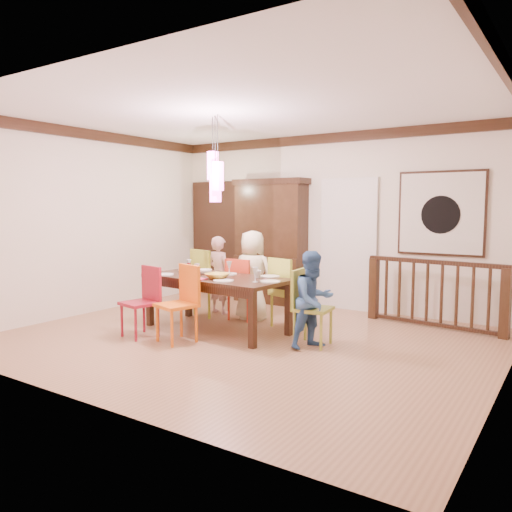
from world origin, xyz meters
The scene contains 37 objects.
floor centered at (0.00, 0.00, 0.00)m, with size 6.00×6.00×0.00m, color #976949.
ceiling centered at (0.00, 0.00, 2.90)m, with size 6.00×6.00×0.00m, color white.
wall_back centered at (0.00, 2.50, 1.45)m, with size 6.00×6.00×0.00m, color silver.
wall_left centered at (-3.00, 0.00, 1.45)m, with size 5.00×5.00×0.00m, color silver.
wall_right centered at (3.00, 0.00, 1.45)m, with size 5.00×5.00×0.00m, color silver.
crown_molding centered at (0.00, 0.00, 2.82)m, with size 6.00×5.00×0.16m, color black, non-canonical shape.
panel_door centered at (-2.40, 2.45, 1.05)m, with size 1.04×0.07×2.24m, color black.
white_doorway centered at (0.35, 2.46, 1.05)m, with size 0.97×0.05×2.22m, color silver.
painting centered at (1.80, 2.46, 1.60)m, with size 1.25×0.06×1.25m.
pendant_cluster centered at (-0.59, 0.15, 2.11)m, with size 0.27×0.21×1.14m.
dining_table centered at (-0.59, 0.15, 0.66)m, with size 2.11×1.09×0.75m.
chair_far_left centered at (-1.26, 0.88, 0.60)m, with size 0.57×0.57×1.04m.
chair_far_mid centered at (-0.65, 0.91, 0.53)m, with size 0.43×0.43×0.93m.
chair_far_right centered at (0.15, 0.88, 0.57)m, with size 0.55×0.55×0.99m.
chair_near_left centered at (-1.22, -0.67, 0.52)m, with size 0.49×0.49×0.92m.
chair_near_mid centered at (-0.65, -0.59, 0.55)m, with size 0.54×0.54×0.96m.
chair_end_right centered at (0.85, 0.22, 0.53)m, with size 0.46×0.46×0.93m.
china_hutch centered at (-1.04, 2.30, 1.09)m, with size 1.38×0.46×2.18m.
balustrade centered at (1.87, 1.95, 0.50)m, with size 1.98×0.31×0.96m.
person_far_left centered at (-1.24, 1.06, 0.62)m, with size 0.45×0.30×1.23m, color beige.
person_far_mid centered at (-0.53, 0.95, 0.67)m, with size 0.66×0.43×1.35m, color beige.
person_end_right centered at (0.91, 0.11, 0.59)m, with size 0.57×0.45×1.18m, color #38629D.
serving_bowl centered at (-0.44, -0.02, 0.79)m, with size 0.30×0.30×0.07m, color gold.
small_bowl centered at (-0.87, 0.24, 0.78)m, with size 0.21×0.21×0.07m, color white.
cup_left centered at (-0.96, 0.06, 0.80)m, with size 0.13×0.13×0.10m, color silver.
cup_right centered at (-0.04, 0.33, 0.80)m, with size 0.11×0.11×0.10m, color silver.
plate_far_left centered at (-1.36, 0.42, 0.76)m, with size 0.26×0.26×0.01m, color white.
plate_far_mid centered at (-0.58, 0.39, 0.76)m, with size 0.26×0.26×0.01m, color white.
plate_far_right centered at (0.05, 0.51, 0.76)m, with size 0.26×0.26×0.01m, color white.
plate_near_left centered at (-1.28, -0.14, 0.76)m, with size 0.26×0.26×0.01m, color white.
plate_near_mid centered at (-0.24, -0.16, 0.76)m, with size 0.26×0.26×0.01m, color white.
plate_end_right centered at (0.29, 0.12, 0.76)m, with size 0.26×0.26×0.01m, color white.
wine_glass_a centered at (-1.17, 0.25, 0.84)m, with size 0.08×0.08×0.19m, color #590C19, non-canonical shape.
wine_glass_b centered at (-0.52, 0.36, 0.84)m, with size 0.08×0.08×0.19m, color silver, non-canonical shape.
wine_glass_c centered at (-0.71, -0.11, 0.84)m, with size 0.08×0.08×0.19m, color #590C19, non-canonical shape.
wine_glass_d centered at (0.14, 0.01, 0.84)m, with size 0.08×0.08×0.19m, color silver, non-canonical shape.
napkin centered at (-0.60, -0.20, 0.76)m, with size 0.18×0.14×0.01m, color #D83359.
Camera 1 is at (3.57, -5.18, 1.71)m, focal length 35.00 mm.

